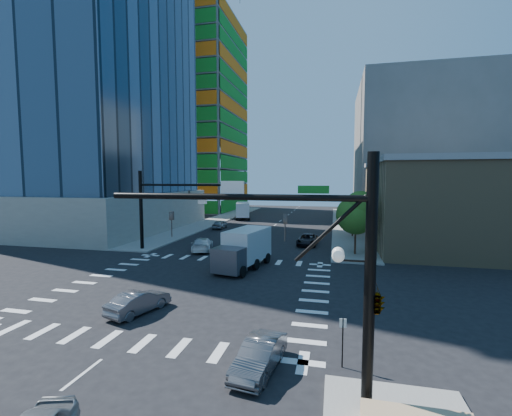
# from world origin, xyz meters

# --- Properties ---
(ground) EXTENTS (160.00, 160.00, 0.00)m
(ground) POSITION_xyz_m (0.00, 0.00, 0.00)
(ground) COLOR black
(ground) RESTS_ON ground
(road_markings) EXTENTS (20.00, 20.00, 0.01)m
(road_markings) POSITION_xyz_m (0.00, 0.00, 0.01)
(road_markings) COLOR silver
(road_markings) RESTS_ON ground
(sidewalk_ne) EXTENTS (5.00, 60.00, 0.15)m
(sidewalk_ne) POSITION_xyz_m (12.50, 40.00, 0.07)
(sidewalk_ne) COLOR gray
(sidewalk_ne) RESTS_ON ground
(sidewalk_nw) EXTENTS (5.00, 60.00, 0.15)m
(sidewalk_nw) POSITION_xyz_m (-12.50, 40.00, 0.07)
(sidewalk_nw) COLOR gray
(sidewalk_nw) RESTS_ON ground
(office_tower) EXTENTS (30.00, 30.00, 71.00)m
(office_tower) POSITION_xyz_m (-30.00, 25.00, 35.13)
(office_tower) COLOR gray
(office_tower) RESTS_ON ground
(construction_building) EXTENTS (25.16, 34.50, 70.60)m
(construction_building) POSITION_xyz_m (-27.41, 61.93, 24.61)
(construction_building) COLOR gray
(construction_building) RESTS_ON ground
(commercial_building) EXTENTS (20.50, 22.50, 10.60)m
(commercial_building) POSITION_xyz_m (25.00, 22.00, 5.31)
(commercial_building) COLOR #917954
(commercial_building) RESTS_ON ground
(bg_building_ne) EXTENTS (24.00, 30.00, 28.00)m
(bg_building_ne) POSITION_xyz_m (27.00, 55.00, 14.00)
(bg_building_ne) COLOR slate
(bg_building_ne) RESTS_ON ground
(signal_mast_se) EXTENTS (10.51, 2.48, 9.00)m
(signal_mast_se) POSITION_xyz_m (10.60, -11.50, 5.01)
(signal_mast_se) COLOR black
(signal_mast_se) RESTS_ON sidewalk_se
(signal_mast_nw) EXTENTS (10.20, 0.40, 9.00)m
(signal_mast_nw) POSITION_xyz_m (-10.00, 11.50, 5.49)
(signal_mast_nw) COLOR black
(signal_mast_nw) RESTS_ON sidewalk_nw
(tree_south) EXTENTS (4.16, 4.16, 6.82)m
(tree_south) POSITION_xyz_m (12.63, 13.90, 4.69)
(tree_south) COLOR #382316
(tree_south) RESTS_ON sidewalk_ne
(tree_north) EXTENTS (3.54, 3.52, 5.78)m
(tree_north) POSITION_xyz_m (12.93, 25.90, 3.99)
(tree_north) COLOR #382316
(tree_north) RESTS_ON sidewalk_ne
(no_parking_sign) EXTENTS (0.30, 0.06, 2.20)m
(no_parking_sign) POSITION_xyz_m (10.70, -9.00, 1.38)
(no_parking_sign) COLOR black
(no_parking_sign) RESTS_ON ground
(car_nb_right) EXTENTS (1.92, 4.13, 1.31)m
(car_nb_right) POSITION_xyz_m (7.21, -10.02, 0.66)
(car_nb_right) COLOR #4A4B4F
(car_nb_right) RESTS_ON ground
(car_nb_far) EXTENTS (2.51, 5.05, 1.38)m
(car_nb_far) POSITION_xyz_m (7.05, 18.62, 0.69)
(car_nb_far) COLOR black
(car_nb_far) RESTS_ON ground
(car_sb_near) EXTENTS (3.36, 5.51, 1.49)m
(car_sb_near) POSITION_xyz_m (-4.43, 12.54, 0.75)
(car_sb_near) COLOR white
(car_sb_near) RESTS_ON ground
(car_sb_mid) EXTENTS (1.70, 4.14, 1.41)m
(car_sb_mid) POSITION_xyz_m (-8.15, 29.46, 0.70)
(car_sb_mid) COLOR #979A9E
(car_sb_mid) RESTS_ON ground
(car_sb_cross) EXTENTS (2.60, 4.38, 1.36)m
(car_sb_cross) POSITION_xyz_m (-1.39, -5.47, 0.68)
(car_sb_cross) COLOR #545459
(car_sb_cross) RESTS_ON ground
(box_truck_near) EXTENTS (4.12, 7.14, 3.52)m
(box_truck_near) POSITION_xyz_m (2.11, 5.91, 1.56)
(box_truck_near) COLOR black
(box_truck_near) RESTS_ON ground
(box_truck_far) EXTENTS (4.32, 7.08, 3.46)m
(box_truck_far) POSITION_xyz_m (-8.03, 43.70, 1.53)
(box_truck_far) COLOR black
(box_truck_far) RESTS_ON ground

